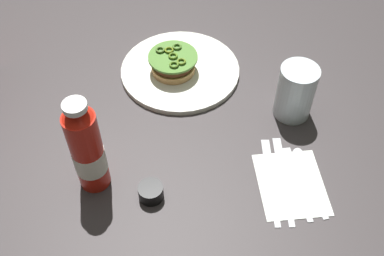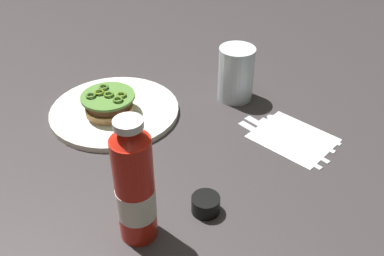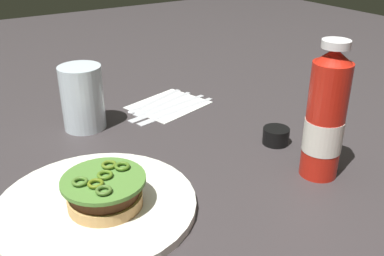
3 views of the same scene
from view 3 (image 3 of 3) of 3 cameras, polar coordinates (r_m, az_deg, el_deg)
The scene contains 11 objects.
ground_plane at distance 0.73m, azimuth -3.47°, elevation -6.81°, with size 3.00×3.00×0.00m, color #353031.
dinner_plate at distance 0.67m, azimuth -12.45°, elevation -9.90°, with size 0.30×0.30×0.01m, color silver.
burger_sandwich at distance 0.65m, azimuth -11.42°, elevation -8.16°, with size 0.12×0.12×0.05m.
ketchup_bottle at distance 0.73m, azimuth 17.11°, elevation 1.18°, with size 0.06×0.06×0.23m.
water_glass at distance 0.91m, azimuth -14.19°, elevation 3.88°, with size 0.09×0.09×0.13m, color silver.
condiment_cup at distance 0.85m, azimuth 11.02°, elevation -1.05°, with size 0.05×0.05×0.03m, color black.
napkin at distance 1.02m, azimuth -3.08°, elevation 3.08°, with size 0.16×0.13×0.00m, color silver.
spoon_utensil at distance 1.02m, azimuth -5.70°, elevation 3.32°, with size 0.17×0.08×0.00m.
fork_utensil at distance 1.01m, azimuth -4.33°, elevation 3.13°, with size 0.18×0.07×0.00m.
steak_knife at distance 0.99m, azimuth -3.71°, elevation 2.63°, with size 0.22×0.06×0.00m.
butter_knife at distance 0.97m, azimuth -2.58°, elevation 2.23°, with size 0.22×0.06×0.00m.
Camera 3 is at (0.29, 0.54, 0.39)m, focal length 40.60 mm.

